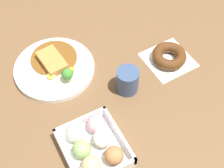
# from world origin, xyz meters

# --- Properties ---
(ground_plane) EXTENTS (1.60, 1.60, 0.00)m
(ground_plane) POSITION_xyz_m (0.00, 0.00, 0.00)
(ground_plane) COLOR brown
(curry_plate) EXTENTS (0.25, 0.25, 0.07)m
(curry_plate) POSITION_xyz_m (0.16, 0.13, 0.01)
(curry_plate) COLOR white
(curry_plate) RESTS_ON ground_plane
(donut_box) EXTENTS (0.18, 0.16, 0.06)m
(donut_box) POSITION_xyz_m (-0.15, 0.14, 0.03)
(donut_box) COLOR white
(donut_box) RESTS_ON ground_plane
(chocolate_ring_donut) EXTENTS (0.15, 0.15, 0.04)m
(chocolate_ring_donut) POSITION_xyz_m (0.03, -0.21, 0.02)
(chocolate_ring_donut) COLOR white
(chocolate_ring_donut) RESTS_ON ground_plane
(coffee_mug) EXTENTS (0.07, 0.07, 0.08)m
(coffee_mug) POSITION_xyz_m (-0.01, -0.04, 0.04)
(coffee_mug) COLOR #33476B
(coffee_mug) RESTS_ON ground_plane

